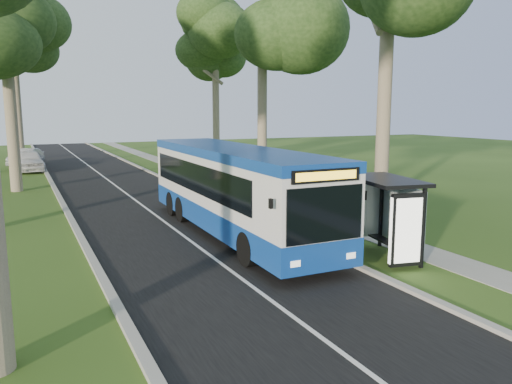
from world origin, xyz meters
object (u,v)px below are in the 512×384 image
bus (234,190)px  car_white (29,161)px  bus_stop_sign (352,212)px  litter_bin (245,197)px  car_silver (26,157)px  bus_shelter (397,204)px

bus → car_white: bus is taller
bus_stop_sign → car_white: 30.44m
litter_bin → car_white: size_ratio=0.20×
bus → litter_bin: bus is taller
bus → bus_stop_sign: (1.98, -4.58, -0.16)m
bus_stop_sign → car_silver: (-8.50, 33.69, -0.83)m
car_white → car_silver: 4.44m
car_white → car_silver: bearing=88.2°
bus → car_silver: size_ratio=2.88×
bus_stop_sign → car_white: bearing=127.5°
bus_stop_sign → litter_bin: bearing=107.9°
litter_bin → car_silver: (-9.09, 24.49, 0.21)m
litter_bin → car_white: (-8.95, 20.06, 0.33)m
bus_stop_sign → litter_bin: size_ratio=2.51×
bus → bus_stop_sign: size_ratio=5.05×
bus_stop_sign → car_silver: bearing=125.7°
bus_shelter → car_white: 31.39m
bus_stop_sign → litter_bin: 9.27m
car_white → bus: bearing=-79.1°
bus → bus_shelter: bus is taller
bus_stop_sign → bus_shelter: (1.22, -0.62, 0.26)m
bus → bus_shelter: 6.10m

